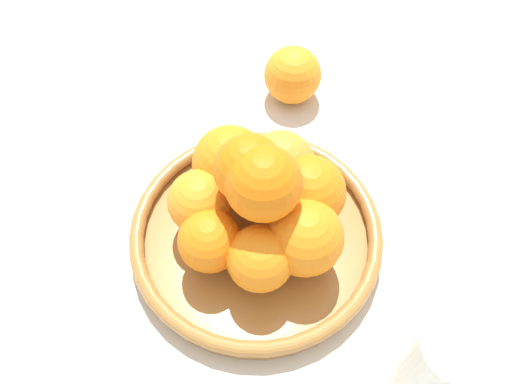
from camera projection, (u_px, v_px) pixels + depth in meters
The scene contains 5 objects.
ground_plane at pixel (256, 240), 0.57m from camera, with size 4.00×4.00×0.00m, color beige.
fruit_bowl at pixel (256, 233), 0.55m from camera, with size 0.28×0.28×0.03m.
orange_pile at pixel (260, 197), 0.50m from camera, with size 0.19×0.19×0.13m.
stray_orange at pixel (293, 75), 0.66m from camera, with size 0.08×0.08×0.08m, color orange.
drinking_glass at pixel (438, 366), 0.44m from camera, with size 0.06×0.06×0.11m, color silver.
Camera 1 is at (-0.27, 0.02, 0.50)m, focal length 35.00 mm.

